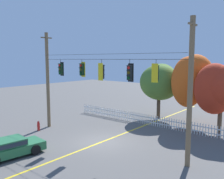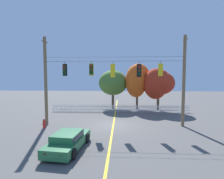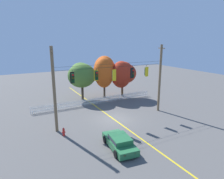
% 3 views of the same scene
% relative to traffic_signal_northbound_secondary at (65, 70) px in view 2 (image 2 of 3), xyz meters
% --- Properties ---
extents(ground, '(80.00, 80.00, 0.00)m').
position_rel_traffic_signal_northbound_secondary_xyz_m(ground, '(4.64, -0.01, -5.27)').
color(ground, '#565451').
extents(lane_centerline_stripe, '(0.16, 36.00, 0.01)m').
position_rel_traffic_signal_northbound_secondary_xyz_m(lane_centerline_stripe, '(4.64, -0.01, -5.26)').
color(lane_centerline_stripe, gold).
rests_on(lane_centerline_stripe, ground).
extents(signal_support_span, '(13.29, 1.10, 8.37)m').
position_rel_traffic_signal_northbound_secondary_xyz_m(signal_support_span, '(4.64, -0.01, -1.01)').
color(signal_support_span, brown).
rests_on(signal_support_span, ground).
extents(traffic_signal_northbound_secondary, '(0.43, 0.38, 1.37)m').
position_rel_traffic_signal_northbound_secondary_xyz_m(traffic_signal_northbound_secondary, '(0.00, 0.00, 0.00)').
color(traffic_signal_northbound_secondary, black).
extents(traffic_signal_northbound_primary, '(0.43, 0.38, 1.35)m').
position_rel_traffic_signal_northbound_secondary_xyz_m(traffic_signal_northbound_primary, '(2.55, 0.00, 0.02)').
color(traffic_signal_northbound_primary, black).
extents(traffic_signal_westbound_side, '(0.43, 0.38, 1.50)m').
position_rel_traffic_signal_northbound_secondary_xyz_m(traffic_signal_westbound_side, '(4.59, -0.02, -0.08)').
color(traffic_signal_westbound_side, black).
extents(traffic_signal_southbound_primary, '(0.43, 0.38, 1.47)m').
position_rel_traffic_signal_northbound_secondary_xyz_m(traffic_signal_southbound_primary, '(7.05, 0.00, -0.07)').
color(traffic_signal_southbound_primary, black).
extents(traffic_signal_eastbound_side, '(0.43, 0.38, 1.39)m').
position_rel_traffic_signal_northbound_secondary_xyz_m(traffic_signal_eastbound_side, '(8.98, -0.02, -0.02)').
color(traffic_signal_eastbound_side, black).
extents(white_picket_fence, '(17.83, 0.06, 0.98)m').
position_rel_traffic_signal_northbound_secondary_xyz_m(white_picket_fence, '(5.22, 6.19, -4.77)').
color(white_picket_fence, white).
rests_on(white_picket_fence, ground).
extents(autumn_maple_near_fence, '(4.21, 3.80, 5.63)m').
position_rel_traffic_signal_northbound_secondary_xyz_m(autumn_maple_near_fence, '(4.17, 9.44, -1.44)').
color(autumn_maple_near_fence, '#473828').
rests_on(autumn_maple_near_fence, ground).
extents(autumn_maple_mid, '(3.61, 3.68, 6.52)m').
position_rel_traffic_signal_northbound_secondary_xyz_m(autumn_maple_mid, '(7.72, 8.86, -1.07)').
color(autumn_maple_mid, '#473828').
rests_on(autumn_maple_mid, ground).
extents(autumn_oak_far_east, '(4.23, 3.05, 5.76)m').
position_rel_traffic_signal_northbound_secondary_xyz_m(autumn_oak_far_east, '(10.47, 7.71, -1.48)').
color(autumn_oak_far_east, brown).
rests_on(autumn_oak_far_east, ground).
extents(parked_car, '(2.20, 4.23, 1.15)m').
position_rel_traffic_signal_northbound_secondary_xyz_m(parked_car, '(2.04, -5.80, -4.66)').
color(parked_car, '#286B3D').
rests_on(parked_car, ground).
extents(fire_hydrant, '(0.38, 0.22, 0.82)m').
position_rel_traffic_signal_northbound_secondary_xyz_m(fire_hydrant, '(-1.52, -1.34, -4.86)').
color(fire_hydrant, red).
rests_on(fire_hydrant, ground).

